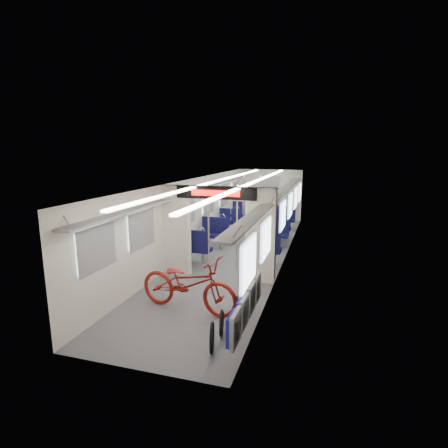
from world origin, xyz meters
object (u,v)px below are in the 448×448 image
object	(u,v)px
flip_bench	(246,305)
stanchion_far_left	(244,207)
seat_bay_far_left	(237,215)
stanchion_near_right	(237,229)
bicycle	(188,284)
bike_hoop_c	(238,308)
stanchion_near_left	(209,228)
seat_bay_near_left	(205,237)
bike_hoop_a	(212,339)
seat_bay_near_right	(269,236)
bike_hoop_b	(222,324)
seat_bay_far_right	(281,221)
stanchion_far_right	(259,210)

from	to	relation	value
flip_bench	stanchion_far_left	distance (m)	6.93
seat_bay_far_left	stanchion_far_left	xyz separation A→B (m)	(0.65, -1.54, 0.61)
stanchion_near_right	stanchion_far_left	size ratio (longest dim) A/B	1.00
bicycle	bike_hoop_c	xyz separation A→B (m)	(1.04, -0.05, -0.36)
flip_bench	stanchion_far_left	size ratio (longest dim) A/B	0.92
seat_bay_far_left	stanchion_near_left	bearing A→B (deg)	-83.99
seat_bay_near_left	stanchion_near_right	world-z (taller)	stanchion_near_right
flip_bench	bike_hoop_a	world-z (taller)	flip_bench
seat_bay_far_left	seat_bay_near_right	bearing A→B (deg)	-60.33
bike_hoop_a	seat_bay_far_left	bearing A→B (deg)	101.96
bike_hoop_b	seat_bay_far_right	distance (m)	7.83
bike_hoop_b	seat_bay_far_left	distance (m)	8.55
flip_bench	bike_hoop_a	size ratio (longest dim) A/B	4.25
seat_bay_near_left	stanchion_far_right	bearing A→B (deg)	56.43
flip_bench	seat_bay_near_left	distance (m)	4.93
bicycle	seat_bay_far_left	xyz separation A→B (m)	(-0.95, 7.59, -0.02)
bike_hoop_c	stanchion_near_right	xyz separation A→B (m)	(-0.70, 2.55, 0.95)
bicycle	seat_bay_far_left	bearing A→B (deg)	15.40
flip_bench	stanchion_near_left	distance (m)	3.63
stanchion_near_right	bicycle	bearing A→B (deg)	-97.93
seat_bay_near_right	stanchion_far_left	size ratio (longest dim) A/B	1.00
bicycle	seat_bay_far_right	xyz separation A→B (m)	(0.92, 7.07, -0.03)
seat_bay_near_right	bicycle	bearing A→B (deg)	-102.05
bike_hoop_a	seat_bay_near_right	size ratio (longest dim) A/B	0.22
stanchion_far_right	bike_hoop_c	bearing A→B (deg)	-82.87
bike_hoop_c	stanchion_far_right	size ratio (longest dim) A/B	0.20
bike_hoop_a	seat_bay_far_left	distance (m)	9.08
flip_bench	bike_hoop_c	world-z (taller)	flip_bench
stanchion_near_right	stanchion_far_right	xyz separation A→B (m)	(-0.01, 3.13, 0.00)
flip_bench	stanchion_near_left	size ratio (longest dim) A/B	0.92
seat_bay_near_left	seat_bay_near_right	bearing A→B (deg)	18.02
seat_bay_far_left	seat_bay_far_right	distance (m)	1.94
seat_bay_near_right	seat_bay_far_left	distance (m)	3.78
bike_hoop_a	seat_bay_far_right	world-z (taller)	seat_bay_far_right
seat_bay_far_left	bike_hoop_b	bearing A→B (deg)	-77.33
bicycle	seat_bay_near_left	bearing A→B (deg)	22.69
seat_bay_far_right	stanchion_far_left	distance (m)	1.72
stanchion_near_left	bike_hoop_c	bearing A→B (deg)	-59.88
stanchion_far_left	stanchion_far_right	distance (m)	0.76
bike_hoop_b	stanchion_far_left	world-z (taller)	stanchion_far_left
flip_bench	seat_bay_near_left	xyz separation A→B (m)	(-2.29, 4.36, -0.03)
seat_bay_near_right	stanchion_far_left	bearing A→B (deg)	125.15
flip_bench	stanchion_far_left	xyz separation A→B (m)	(-1.64, 6.71, 0.57)
bike_hoop_b	stanchion_far_right	world-z (taller)	stanchion_far_right
flip_bench	stanchion_far_left	bearing A→B (deg)	103.76
bike_hoop_b	stanchion_near_left	bearing A→B (deg)	112.57
bike_hoop_c	stanchion_far_left	bearing A→B (deg)	102.50
bicycle	stanchion_far_right	world-z (taller)	stanchion_far_right
bicycle	seat_bay_near_right	size ratio (longest dim) A/B	0.93
bike_hoop_b	seat_bay_near_left	distance (m)	4.83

